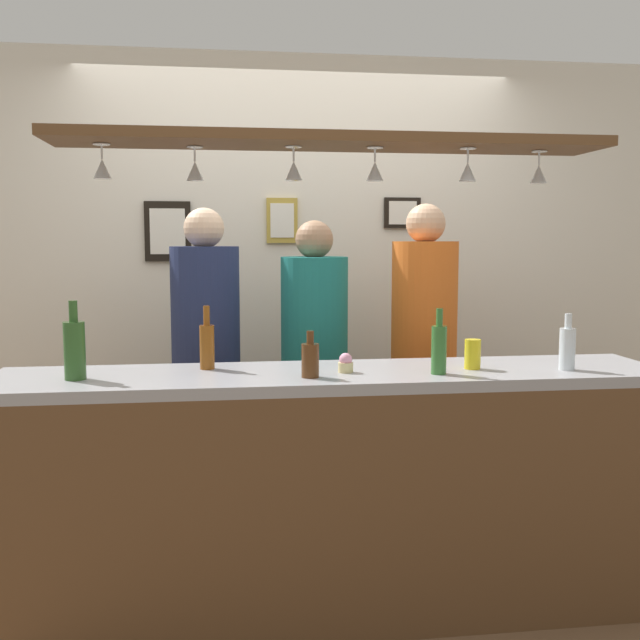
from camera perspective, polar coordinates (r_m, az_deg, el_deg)
ground_plane at (r=3.58m, az=0.23°, el=-19.10°), size 8.00×8.00×0.00m
back_wall at (r=4.33m, az=-1.79°, el=3.20°), size 4.40×0.06×2.60m
bar_counter at (r=2.86m, az=1.66°, el=-11.03°), size 2.70×0.55×1.01m
overhead_glass_rack at (r=2.96m, az=1.08°, el=13.82°), size 2.20×0.36×0.04m
hanging_wineglass_far_left at (r=2.97m, az=-16.70°, el=11.37°), size 0.07×0.07×0.13m
hanging_wineglass_left at (r=2.98m, az=-9.77°, el=11.52°), size 0.07×0.07×0.13m
hanging_wineglass_center_left at (r=2.93m, az=-2.08°, el=11.70°), size 0.07×0.07×0.13m
hanging_wineglass_center at (r=2.96m, az=4.32°, el=11.63°), size 0.07×0.07×0.13m
hanging_wineglass_center_right at (r=3.04m, az=11.49°, el=11.39°), size 0.07×0.07×0.13m
hanging_wineglass_right at (r=3.21m, az=16.76°, el=10.97°), size 0.07×0.07×0.13m
person_left_navy_shirt at (r=3.68m, az=-8.93°, el=-1.81°), size 0.34×0.34×1.69m
person_middle_teal_shirt at (r=3.71m, az=-0.45°, el=-2.26°), size 0.34×0.34×1.63m
person_right_orange_shirt at (r=3.82m, az=8.15°, el=-1.23°), size 0.34×0.34×1.72m
bottle_beer_brown_stubby at (r=2.79m, az=-0.77°, el=-3.09°), size 0.07×0.07×0.18m
bottle_beer_amber_tall at (r=3.00m, az=-8.85°, el=-1.93°), size 0.06×0.06×0.26m
bottle_champagne_green at (r=2.89m, az=-18.68°, el=-2.13°), size 0.08×0.08×0.30m
bottle_beer_green_import at (r=2.89m, az=9.30°, el=-2.18°), size 0.06×0.06×0.26m
bottle_soda_clear at (r=3.11m, az=18.81°, el=-2.04°), size 0.06×0.06×0.23m
drink_can at (r=3.04m, az=11.87°, el=-2.64°), size 0.07×0.07×0.12m
cupcake at (r=2.90m, az=2.02°, el=-3.42°), size 0.06×0.06×0.08m
picture_frame_crest at (r=4.27m, az=-2.99°, el=7.79°), size 0.18×0.02×0.26m
picture_frame_caricature at (r=4.27m, az=-11.85°, el=6.81°), size 0.26×0.02×0.34m
picture_frame_upper_small at (r=4.39m, az=6.47°, el=8.34°), size 0.22×0.02×0.18m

